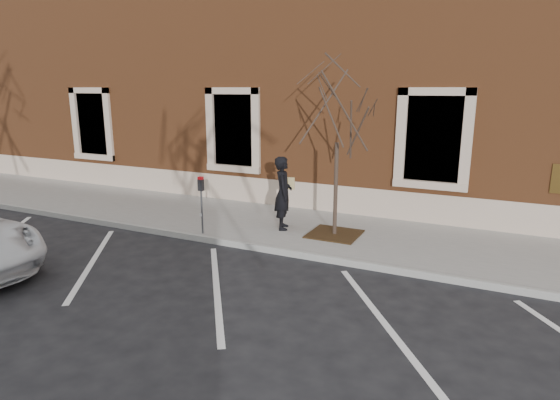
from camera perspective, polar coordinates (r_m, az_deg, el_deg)
The scene contains 9 objects.
ground at distance 10.88m, azimuth -1.37°, elevation -6.31°, with size 120.00×120.00×0.00m, color #28282B.
sidewalk_near at distance 12.36m, azimuth 2.31°, elevation -3.50°, with size 40.00×3.50×0.15m, color #A29E98.
curb_near at distance 10.81m, azimuth -1.50°, elevation -6.02°, with size 40.00×0.12×0.15m, color #9E9E99.
parking_stripes at distance 9.11m, azimuth -7.75°, elevation -10.48°, with size 28.00×4.40×0.01m, color silver, non-canonical shape.
building_civic at distance 17.49m, azimuth 10.48°, elevation 14.30°, with size 40.00×8.62×8.00m.
man at distance 11.87m, azimuth 0.39°, elevation 0.85°, with size 0.68×0.45×1.87m, color black.
parking_meter at distance 11.61m, azimuth -9.58°, elevation 0.68°, with size 0.13×0.10×1.44m.
tree_grate at distance 11.68m, azimuth 6.65°, elevation -4.13°, with size 1.21×1.21×0.03m, color #3A2512.
sapling at distance 11.16m, azimuth 7.06°, elevation 10.13°, with size 2.49×2.49×4.14m.
Camera 1 is at (4.65, -9.12, 3.69)m, focal length 30.00 mm.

